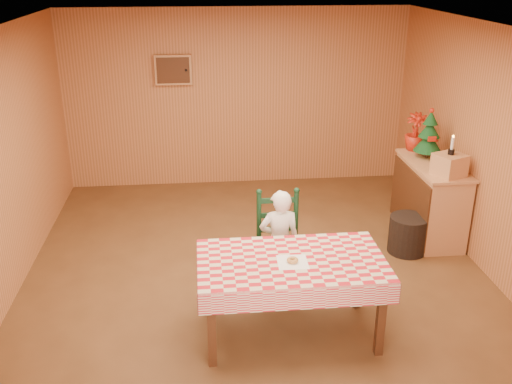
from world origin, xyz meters
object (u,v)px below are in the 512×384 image
dining_table (291,268)px  crate (449,165)px  ladder_chair (279,245)px  seated_child (279,242)px  shelf_unit (429,199)px  storage_bin (408,235)px  christmas_tree (429,135)px

dining_table → crate: size_ratio=5.52×
ladder_chair → seated_child: (-0.00, -0.06, 0.06)m
dining_table → ladder_chair: ladder_chair is taller
seated_child → shelf_unit: (2.02, 1.14, -0.10)m
seated_child → storage_bin: (1.62, 0.70, -0.34)m
christmas_tree → crate: bearing=-90.0°
storage_bin → shelf_unit: bearing=47.4°
crate → storage_bin: bearing=-174.9°
seated_child → storage_bin: size_ratio=2.54×
dining_table → storage_bin: bearing=41.5°
christmas_tree → storage_bin: 1.27m
ladder_chair → storage_bin: ladder_chair is taller
dining_table → seated_child: size_ratio=1.47×
shelf_unit → ladder_chair: bearing=-151.8°
dining_table → storage_bin: size_ratio=3.74×
ladder_chair → crate: bearing=18.6°
dining_table → crate: crate is taller
crate → christmas_tree: bearing=90.0°
dining_table → ladder_chair: (0.00, 0.79, -0.18)m
christmas_tree → storage_bin: size_ratio=1.40×
dining_table → christmas_tree: christmas_tree is taller
ladder_chair → crate: 2.21m
ladder_chair → shelf_unit: bearing=28.2°
dining_table → ladder_chair: size_ratio=1.53×
dining_table → seated_child: 0.74m
ladder_chair → seated_child: seated_child is taller
dining_table → ladder_chair: bearing=90.0°
shelf_unit → storage_bin: (-0.40, -0.44, -0.24)m
ladder_chair → dining_table: bearing=-90.0°
crate → christmas_tree: (-0.00, 0.65, 0.16)m
ladder_chair → storage_bin: size_ratio=2.44×
dining_table → crate: (2.03, 1.47, 0.37)m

